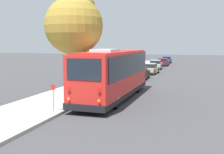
{
  "coord_description": "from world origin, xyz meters",
  "views": [
    {
      "loc": [
        -19.69,
        -5.37,
        3.74
      ],
      "look_at": [
        0.09,
        0.59,
        1.3
      ],
      "focal_mm": 45.0,
      "sensor_mm": 36.0,
      "label": 1
    }
  ],
  "objects_px": {
    "shuttle_bus": "(114,72)",
    "parked_sedan_silver": "(156,65)",
    "parked_sedan_black": "(139,73)",
    "parked_sedan_blue": "(167,60)",
    "fire_hydrant": "(117,77)",
    "parked_sedan_maroon": "(163,62)",
    "parked_sedan_tan": "(150,69)",
    "sign_post_far": "(70,92)",
    "street_tree": "(74,22)",
    "sign_post_near": "(53,98)"
  },
  "relations": [
    {
      "from": "shuttle_bus",
      "to": "parked_sedan_silver",
      "type": "xyz_separation_m",
      "value": [
        23.92,
        0.5,
        -1.21
      ]
    },
    {
      "from": "parked_sedan_black",
      "to": "parked_sedan_blue",
      "type": "bearing_deg",
      "value": -2.04
    },
    {
      "from": "parked_sedan_silver",
      "to": "parked_sedan_blue",
      "type": "bearing_deg",
      "value": -4.44
    },
    {
      "from": "parked_sedan_black",
      "to": "fire_hydrant",
      "type": "relative_size",
      "value": 5.68
    },
    {
      "from": "shuttle_bus",
      "to": "parked_sedan_black",
      "type": "relative_size",
      "value": 2.26
    },
    {
      "from": "shuttle_bus",
      "to": "parked_sedan_maroon",
      "type": "distance_m",
      "value": 30.66
    },
    {
      "from": "parked_sedan_maroon",
      "to": "parked_sedan_blue",
      "type": "distance_m",
      "value": 7.5
    },
    {
      "from": "parked_sedan_tan",
      "to": "sign_post_far",
      "type": "distance_m",
      "value": 20.01
    },
    {
      "from": "parked_sedan_silver",
      "to": "parked_sedan_maroon",
      "type": "relative_size",
      "value": 1.06
    },
    {
      "from": "parked_sedan_silver",
      "to": "parked_sedan_black",
      "type": "bearing_deg",
      "value": 176.78
    },
    {
      "from": "parked_sedan_tan",
      "to": "fire_hydrant",
      "type": "height_order",
      "value": "parked_sedan_tan"
    },
    {
      "from": "parked_sedan_tan",
      "to": "street_tree",
      "type": "bearing_deg",
      "value": 175.65
    },
    {
      "from": "street_tree",
      "to": "sign_post_far",
      "type": "xyz_separation_m",
      "value": [
        -2.28,
        -0.65,
        -4.34
      ]
    },
    {
      "from": "sign_post_near",
      "to": "fire_hydrant",
      "type": "distance_m",
      "value": 12.55
    },
    {
      "from": "sign_post_near",
      "to": "fire_hydrant",
      "type": "height_order",
      "value": "sign_post_near"
    },
    {
      "from": "parked_sedan_black",
      "to": "sign_post_near",
      "type": "relative_size",
      "value": 3.18
    },
    {
      "from": "street_tree",
      "to": "fire_hydrant",
      "type": "distance_m",
      "value": 9.48
    },
    {
      "from": "sign_post_far",
      "to": "parked_sedan_black",
      "type": "bearing_deg",
      "value": -5.76
    },
    {
      "from": "parked_sedan_black",
      "to": "street_tree",
      "type": "bearing_deg",
      "value": 168.41
    },
    {
      "from": "parked_sedan_silver",
      "to": "sign_post_far",
      "type": "bearing_deg",
      "value": 173.59
    },
    {
      "from": "parked_sedan_blue",
      "to": "fire_hydrant",
      "type": "relative_size",
      "value": 5.6
    },
    {
      "from": "street_tree",
      "to": "sign_post_far",
      "type": "relative_size",
      "value": 5.36
    },
    {
      "from": "parked_sedan_silver",
      "to": "sign_post_near",
      "type": "distance_m",
      "value": 29.03
    },
    {
      "from": "shuttle_bus",
      "to": "sign_post_far",
      "type": "bearing_deg",
      "value": 149.49
    },
    {
      "from": "sign_post_far",
      "to": "shuttle_bus",
      "type": "bearing_deg",
      "value": -31.71
    },
    {
      "from": "sign_post_far",
      "to": "fire_hydrant",
      "type": "xyz_separation_m",
      "value": [
        10.51,
        -0.03,
        -0.3
      ]
    },
    {
      "from": "parked_sedan_black",
      "to": "parked_sedan_maroon",
      "type": "relative_size",
      "value": 1.06
    },
    {
      "from": "parked_sedan_silver",
      "to": "street_tree",
      "type": "xyz_separation_m",
      "value": [
        -24.68,
        2.03,
        4.58
      ]
    },
    {
      "from": "parked_sedan_maroon",
      "to": "sign_post_near",
      "type": "height_order",
      "value": "sign_post_near"
    },
    {
      "from": "parked_sedan_blue",
      "to": "fire_hydrant",
      "type": "height_order",
      "value": "parked_sedan_blue"
    },
    {
      "from": "parked_sedan_tan",
      "to": "parked_sedan_silver",
      "type": "distance_m",
      "value": 7.02
    },
    {
      "from": "shuttle_bus",
      "to": "fire_hydrant",
      "type": "relative_size",
      "value": 12.86
    },
    {
      "from": "parked_sedan_blue",
      "to": "sign_post_far",
      "type": "bearing_deg",
      "value": 176.36
    },
    {
      "from": "parked_sedan_tan",
      "to": "parked_sedan_silver",
      "type": "bearing_deg",
      "value": 5.28
    },
    {
      "from": "parked_sedan_maroon",
      "to": "sign_post_near",
      "type": "bearing_deg",
      "value": 179.11
    },
    {
      "from": "parked_sedan_maroon",
      "to": "parked_sedan_blue",
      "type": "relative_size",
      "value": 0.96
    },
    {
      "from": "fire_hydrant",
      "to": "shuttle_bus",
      "type": "bearing_deg",
      "value": -166.16
    },
    {
      "from": "parked_sedan_maroon",
      "to": "sign_post_far",
      "type": "distance_m",
      "value": 33.71
    },
    {
      "from": "parked_sedan_black",
      "to": "sign_post_far",
      "type": "distance_m",
      "value": 14.28
    },
    {
      "from": "parked_sedan_tan",
      "to": "parked_sedan_blue",
      "type": "bearing_deg",
      "value": 3.16
    },
    {
      "from": "sign_post_near",
      "to": "street_tree",
      "type": "bearing_deg",
      "value": 8.61
    },
    {
      "from": "parked_sedan_black",
      "to": "parked_sedan_tan",
      "type": "bearing_deg",
      "value": -3.78
    },
    {
      "from": "parked_sedan_tan",
      "to": "street_tree",
      "type": "distance_m",
      "value": 18.4
    },
    {
      "from": "street_tree",
      "to": "sign_post_far",
      "type": "distance_m",
      "value": 4.95
    },
    {
      "from": "parked_sedan_maroon",
      "to": "sign_post_far",
      "type": "bearing_deg",
      "value": 178.95
    },
    {
      "from": "parked_sedan_maroon",
      "to": "fire_hydrant",
      "type": "height_order",
      "value": "parked_sedan_maroon"
    },
    {
      "from": "parked_sedan_black",
      "to": "street_tree",
      "type": "relative_size",
      "value": 0.63
    },
    {
      "from": "parked_sedan_black",
      "to": "street_tree",
      "type": "xyz_separation_m",
      "value": [
        -11.93,
        2.09,
        4.59
      ]
    },
    {
      "from": "parked_sedan_tan",
      "to": "parked_sedan_blue",
      "type": "relative_size",
      "value": 0.94
    },
    {
      "from": "parked_sedan_maroon",
      "to": "street_tree",
      "type": "bearing_deg",
      "value": 177.55
    }
  ]
}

